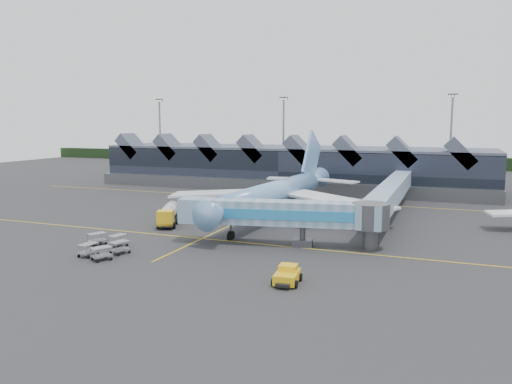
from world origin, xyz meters
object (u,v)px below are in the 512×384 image
at_px(jet_bridge, 294,215).
at_px(fuel_truck, 169,213).
at_px(pushback_tug, 287,276).
at_px(main_airliner, 278,192).

relative_size(jet_bridge, fuel_truck, 2.91).
bearing_deg(fuel_truck, pushback_tug, -61.11).
bearing_deg(main_airliner, pushback_tug, -65.90).
distance_m(main_airliner, jet_bridge, 18.28).
bearing_deg(jet_bridge, main_airliner, 103.76).
height_order(jet_bridge, pushback_tug, jet_bridge).
height_order(main_airliner, pushback_tug, main_airliner).
bearing_deg(jet_bridge, fuel_truck, 153.89).
height_order(main_airliner, jet_bridge, main_airliner).
xyz_separation_m(main_airliner, pushback_tug, (11.35, -30.82, -3.40)).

